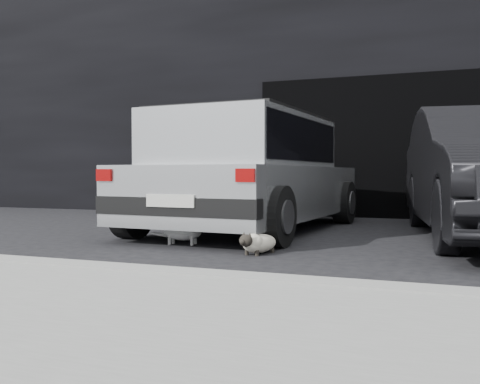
% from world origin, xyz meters
% --- Properties ---
extents(ground, '(80.00, 80.00, 0.00)m').
position_xyz_m(ground, '(0.00, 0.00, 0.00)').
color(ground, black).
rests_on(ground, ground).
extents(building_facade, '(34.00, 4.00, 5.00)m').
position_xyz_m(building_facade, '(1.00, 6.00, 2.50)').
color(building_facade, black).
rests_on(building_facade, ground).
extents(garage_opening, '(4.00, 0.10, 2.60)m').
position_xyz_m(garage_opening, '(1.00, 3.99, 1.30)').
color(garage_opening, black).
rests_on(garage_opening, ground).
extents(curb, '(18.00, 0.25, 0.12)m').
position_xyz_m(curb, '(1.00, -2.60, 0.06)').
color(curb, gray).
rests_on(curb, ground).
extents(sidewalk, '(18.00, 2.20, 0.11)m').
position_xyz_m(sidewalk, '(1.00, -3.80, 0.06)').
color(sidewalk, gray).
rests_on(sidewalk, ground).
extents(silver_hatchback, '(2.47, 4.61, 1.65)m').
position_xyz_m(silver_hatchback, '(-0.28, 1.15, 0.90)').
color(silver_hatchback, silver).
rests_on(silver_hatchback, ground).
extents(cat_siamese, '(0.36, 0.71, 0.25)m').
position_xyz_m(cat_siamese, '(0.55, -0.95, 0.11)').
color(cat_siamese, beige).
rests_on(cat_siamese, ground).
extents(cat_white, '(0.68, 0.28, 0.32)m').
position_xyz_m(cat_white, '(-0.46, -0.54, 0.16)').
color(cat_white, silver).
rests_on(cat_white, ground).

